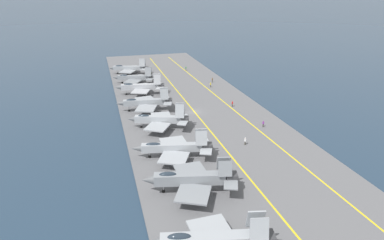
{
  "coord_description": "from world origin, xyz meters",
  "views": [
    {
      "loc": [
        -85.62,
        24.62,
        33.23
      ],
      "look_at": [
        -11.88,
        4.01,
        2.9
      ],
      "focal_mm": 32.0,
      "sensor_mm": 36.0,
      "label": 1
    }
  ],
  "objects_px": {
    "parked_jet_second": "(191,179)",
    "crew_red_vest": "(232,104)",
    "parked_jet_third": "(174,147)",
    "crew_white_vest": "(245,141)",
    "parked_jet_fourth": "(160,119)",
    "crew_purple_vest": "(263,124)",
    "crew_brown_vest": "(212,80)",
    "crew_green_vest": "(186,68)",
    "parked_jet_fifth": "(146,102)",
    "parked_jet_seventh": "(135,78)",
    "crew_yellow_vest": "(210,85)",
    "crew_blue_vest": "(183,108)",
    "parked_jet_sixth": "(141,87)",
    "parked_jet_eighth": "(129,68)"
  },
  "relations": [
    {
      "from": "crew_blue_vest",
      "to": "crew_green_vest",
      "type": "height_order",
      "value": "crew_blue_vest"
    },
    {
      "from": "crew_red_vest",
      "to": "crew_green_vest",
      "type": "bearing_deg",
      "value": 1.95
    },
    {
      "from": "crew_white_vest",
      "to": "crew_green_vest",
      "type": "bearing_deg",
      "value": -4.17
    },
    {
      "from": "crew_yellow_vest",
      "to": "crew_green_vest",
      "type": "xyz_separation_m",
      "value": [
        26.04,
        1.91,
        0.0
      ]
    },
    {
      "from": "parked_jet_fourth",
      "to": "crew_green_vest",
      "type": "bearing_deg",
      "value": -20.69
    },
    {
      "from": "crew_purple_vest",
      "to": "parked_jet_fourth",
      "type": "bearing_deg",
      "value": 76.28
    },
    {
      "from": "parked_jet_third",
      "to": "crew_green_vest",
      "type": "height_order",
      "value": "parked_jet_third"
    },
    {
      "from": "parked_jet_sixth",
      "to": "crew_yellow_vest",
      "type": "relative_size",
      "value": 9.09
    },
    {
      "from": "parked_jet_fifth",
      "to": "crew_green_vest",
      "type": "distance_m",
      "value": 49.3
    },
    {
      "from": "parked_jet_second",
      "to": "crew_purple_vest",
      "type": "bearing_deg",
      "value": -47.46
    },
    {
      "from": "crew_brown_vest",
      "to": "crew_red_vest",
      "type": "bearing_deg",
      "value": 173.74
    },
    {
      "from": "crew_red_vest",
      "to": "parked_jet_seventh",
      "type": "bearing_deg",
      "value": 36.65
    },
    {
      "from": "parked_jet_fifth",
      "to": "crew_yellow_vest",
      "type": "height_order",
      "value": "parked_jet_fifth"
    },
    {
      "from": "crew_brown_vest",
      "to": "crew_green_vest",
      "type": "xyz_separation_m",
      "value": [
        20.29,
        4.51,
        -0.03
      ]
    },
    {
      "from": "parked_jet_fourth",
      "to": "crew_yellow_vest",
      "type": "bearing_deg",
      "value": -37.07
    },
    {
      "from": "parked_jet_eighth",
      "to": "crew_yellow_vest",
      "type": "xyz_separation_m",
      "value": [
        -26.22,
        -24.8,
        -1.47
      ]
    },
    {
      "from": "parked_jet_eighth",
      "to": "crew_white_vest",
      "type": "distance_m",
      "value": 73.64
    },
    {
      "from": "crew_blue_vest",
      "to": "parked_jet_eighth",
      "type": "bearing_deg",
      "value": 11.77
    },
    {
      "from": "crew_yellow_vest",
      "to": "parked_jet_fifth",
      "type": "bearing_deg",
      "value": 125.33
    },
    {
      "from": "parked_jet_second",
      "to": "parked_jet_seventh",
      "type": "relative_size",
      "value": 1.07
    },
    {
      "from": "crew_purple_vest",
      "to": "crew_yellow_vest",
      "type": "xyz_separation_m",
      "value": [
        37.13,
        1.31,
        0.02
      ]
    },
    {
      "from": "parked_jet_fifth",
      "to": "parked_jet_sixth",
      "type": "relative_size",
      "value": 0.99
    },
    {
      "from": "parked_jet_fifth",
      "to": "parked_jet_sixth",
      "type": "xyz_separation_m",
      "value": [
        15.52,
        -0.69,
        0.09
      ]
    },
    {
      "from": "parked_jet_sixth",
      "to": "crew_purple_vest",
      "type": "relative_size",
      "value": 9.3
    },
    {
      "from": "crew_brown_vest",
      "to": "crew_blue_vest",
      "type": "bearing_deg",
      "value": 146.04
    },
    {
      "from": "crew_green_vest",
      "to": "parked_jet_second",
      "type": "bearing_deg",
      "value": 165.93
    },
    {
      "from": "parked_jet_second",
      "to": "crew_red_vest",
      "type": "xyz_separation_m",
      "value": [
        39.01,
        -23.12,
        -1.66
      ]
    },
    {
      "from": "parked_jet_third",
      "to": "parked_jet_fifth",
      "type": "height_order",
      "value": "parked_jet_fifth"
    },
    {
      "from": "parked_jet_second",
      "to": "parked_jet_fifth",
      "type": "height_order",
      "value": "parked_jet_fifth"
    },
    {
      "from": "parked_jet_fifth",
      "to": "crew_brown_vest",
      "type": "relative_size",
      "value": 8.75
    },
    {
      "from": "parked_jet_fourth",
      "to": "crew_green_vest",
      "type": "relative_size",
      "value": 8.81
    },
    {
      "from": "parked_jet_eighth",
      "to": "crew_green_vest",
      "type": "distance_m",
      "value": 22.94
    },
    {
      "from": "parked_jet_second",
      "to": "parked_jet_fifth",
      "type": "relative_size",
      "value": 1.04
    },
    {
      "from": "crew_purple_vest",
      "to": "parked_jet_second",
      "type": "bearing_deg",
      "value": 132.54
    },
    {
      "from": "crew_purple_vest",
      "to": "crew_yellow_vest",
      "type": "height_order",
      "value": "crew_yellow_vest"
    },
    {
      "from": "parked_jet_third",
      "to": "crew_white_vest",
      "type": "height_order",
      "value": "parked_jet_third"
    },
    {
      "from": "parked_jet_third",
      "to": "parked_jet_seventh",
      "type": "height_order",
      "value": "parked_jet_seventh"
    },
    {
      "from": "crew_brown_vest",
      "to": "crew_green_vest",
      "type": "height_order",
      "value": "crew_brown_vest"
    },
    {
      "from": "parked_jet_fourth",
      "to": "parked_jet_seventh",
      "type": "bearing_deg",
      "value": 1.29
    },
    {
      "from": "parked_jet_seventh",
      "to": "parked_jet_fifth",
      "type": "bearing_deg",
      "value": 179.26
    },
    {
      "from": "crew_white_vest",
      "to": "crew_green_vest",
      "type": "distance_m",
      "value": 71.47
    },
    {
      "from": "parked_jet_seventh",
      "to": "crew_yellow_vest",
      "type": "relative_size",
      "value": 8.8
    },
    {
      "from": "parked_jet_third",
      "to": "parked_jet_seventh",
      "type": "xyz_separation_m",
      "value": [
        58.39,
        0.99,
        -0.02
      ]
    },
    {
      "from": "parked_jet_fourth",
      "to": "crew_purple_vest",
      "type": "xyz_separation_m",
      "value": [
        -6.05,
        -24.79,
        -1.48
      ]
    },
    {
      "from": "parked_jet_second",
      "to": "crew_green_vest",
      "type": "xyz_separation_m",
      "value": [
        85.87,
        -21.52,
        -1.63
      ]
    },
    {
      "from": "parked_jet_fifth",
      "to": "parked_jet_seventh",
      "type": "height_order",
      "value": "parked_jet_fifth"
    },
    {
      "from": "parked_jet_second",
      "to": "parked_jet_seventh",
      "type": "xyz_separation_m",
      "value": [
        71.44,
        1.0,
        -0.38
      ]
    },
    {
      "from": "parked_jet_fifth",
      "to": "parked_jet_seventh",
      "type": "xyz_separation_m",
      "value": [
        29.2,
        -0.38,
        -0.32
      ]
    },
    {
      "from": "parked_jet_fifth",
      "to": "parked_jet_eighth",
      "type": "height_order",
      "value": "parked_jet_fifth"
    },
    {
      "from": "crew_white_vest",
      "to": "crew_red_vest",
      "type": "bearing_deg",
      "value": -15.54
    }
  ]
}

